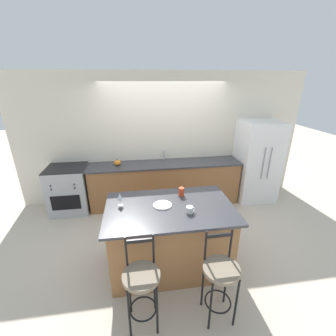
{
  "coord_description": "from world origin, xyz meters",
  "views": [
    {
      "loc": [
        -0.57,
        -3.97,
        2.54
      ],
      "look_at": [
        -0.07,
        -0.54,
        1.16
      ],
      "focal_mm": 24.0,
      "sensor_mm": 36.0,
      "label": 1
    }
  ],
  "objects_px": {
    "refrigerator": "(257,161)",
    "coffee_mug": "(190,210)",
    "pumpkin_decoration": "(117,163)",
    "bar_stool_far": "(220,276)",
    "oven_range": "(69,189)",
    "bar_stool_near": "(142,283)",
    "dinner_plate": "(162,205)",
    "wine_glass": "(120,197)",
    "tumbler_cup": "(181,192)"
  },
  "relations": [
    {
      "from": "refrigerator",
      "to": "coffee_mug",
      "type": "bearing_deg",
      "value": -136.03
    },
    {
      "from": "pumpkin_decoration",
      "to": "bar_stool_far",
      "type": "bearing_deg",
      "value": -65.25
    },
    {
      "from": "bar_stool_far",
      "to": "refrigerator",
      "type": "bearing_deg",
      "value": 55.46
    },
    {
      "from": "oven_range",
      "to": "bar_stool_near",
      "type": "distance_m",
      "value": 2.88
    },
    {
      "from": "bar_stool_far",
      "to": "dinner_plate",
      "type": "xyz_separation_m",
      "value": [
        -0.51,
        0.89,
        0.39
      ]
    },
    {
      "from": "oven_range",
      "to": "coffee_mug",
      "type": "xyz_separation_m",
      "value": [
        2.01,
        -1.9,
        0.53
      ]
    },
    {
      "from": "refrigerator",
      "to": "coffee_mug",
      "type": "relative_size",
      "value": 14.51
    },
    {
      "from": "bar_stool_near",
      "to": "wine_glass",
      "type": "distance_m",
      "value": 1.1
    },
    {
      "from": "dinner_plate",
      "to": "tumbler_cup",
      "type": "height_order",
      "value": "tumbler_cup"
    },
    {
      "from": "bar_stool_near",
      "to": "wine_glass",
      "type": "xyz_separation_m",
      "value": [
        -0.23,
        0.95,
        0.51
      ]
    },
    {
      "from": "bar_stool_near",
      "to": "tumbler_cup",
      "type": "bearing_deg",
      "value": 60.1
    },
    {
      "from": "wine_glass",
      "to": "tumbler_cup",
      "type": "relative_size",
      "value": 1.43
    },
    {
      "from": "tumbler_cup",
      "to": "pumpkin_decoration",
      "type": "distance_m",
      "value": 1.8
    },
    {
      "from": "oven_range",
      "to": "bar_stool_far",
      "type": "distance_m",
      "value": 3.39
    },
    {
      "from": "refrigerator",
      "to": "tumbler_cup",
      "type": "xyz_separation_m",
      "value": [
        -1.96,
        -1.42,
        0.15
      ]
    },
    {
      "from": "wine_glass",
      "to": "bar_stool_far",
      "type": "bearing_deg",
      "value": -42.62
    },
    {
      "from": "refrigerator",
      "to": "dinner_plate",
      "type": "height_order",
      "value": "refrigerator"
    },
    {
      "from": "coffee_mug",
      "to": "bar_stool_far",
      "type": "bearing_deg",
      "value": -74.27
    },
    {
      "from": "oven_range",
      "to": "coffee_mug",
      "type": "relative_size",
      "value": 7.88
    },
    {
      "from": "bar_stool_near",
      "to": "tumbler_cup",
      "type": "relative_size",
      "value": 8.65
    },
    {
      "from": "bar_stool_far",
      "to": "coffee_mug",
      "type": "distance_m",
      "value": 0.82
    },
    {
      "from": "bar_stool_far",
      "to": "wine_glass",
      "type": "distance_m",
      "value": 1.53
    },
    {
      "from": "refrigerator",
      "to": "bar_stool_near",
      "type": "height_order",
      "value": "refrigerator"
    },
    {
      "from": "coffee_mug",
      "to": "pumpkin_decoration",
      "type": "bearing_deg",
      "value": 117.6
    },
    {
      "from": "oven_range",
      "to": "wine_glass",
      "type": "bearing_deg",
      "value": -54.72
    },
    {
      "from": "tumbler_cup",
      "to": "coffee_mug",
      "type": "bearing_deg",
      "value": -88.0
    },
    {
      "from": "bar_stool_near",
      "to": "oven_range",
      "type": "bearing_deg",
      "value": 118.15
    },
    {
      "from": "bar_stool_far",
      "to": "dinner_plate",
      "type": "height_order",
      "value": "bar_stool_far"
    },
    {
      "from": "wine_glass",
      "to": "coffee_mug",
      "type": "height_order",
      "value": "wine_glass"
    },
    {
      "from": "dinner_plate",
      "to": "tumbler_cup",
      "type": "distance_m",
      "value": 0.39
    },
    {
      "from": "wine_glass",
      "to": "oven_range",
      "type": "bearing_deg",
      "value": 125.28
    },
    {
      "from": "oven_range",
      "to": "dinner_plate",
      "type": "distance_m",
      "value": 2.43
    },
    {
      "from": "bar_stool_near",
      "to": "bar_stool_far",
      "type": "distance_m",
      "value": 0.84
    },
    {
      "from": "coffee_mug",
      "to": "wine_glass",
      "type": "bearing_deg",
      "value": 160.62
    },
    {
      "from": "oven_range",
      "to": "dinner_plate",
      "type": "bearing_deg",
      "value": -44.94
    },
    {
      "from": "tumbler_cup",
      "to": "pumpkin_decoration",
      "type": "bearing_deg",
      "value": 123.91
    },
    {
      "from": "bar_stool_near",
      "to": "coffee_mug",
      "type": "distance_m",
      "value": 1.0
    },
    {
      "from": "oven_range",
      "to": "pumpkin_decoration",
      "type": "bearing_deg",
      "value": 2.66
    },
    {
      "from": "tumbler_cup",
      "to": "pumpkin_decoration",
      "type": "height_order",
      "value": "tumbler_cup"
    },
    {
      "from": "oven_range",
      "to": "bar_stool_near",
      "type": "bearing_deg",
      "value": -61.85
    },
    {
      "from": "bar_stool_near",
      "to": "dinner_plate",
      "type": "relative_size",
      "value": 4.21
    },
    {
      "from": "coffee_mug",
      "to": "tumbler_cup",
      "type": "relative_size",
      "value": 0.97
    },
    {
      "from": "bar_stool_far",
      "to": "pumpkin_decoration",
      "type": "distance_m",
      "value": 2.91
    },
    {
      "from": "refrigerator",
      "to": "dinner_plate",
      "type": "distance_m",
      "value": 2.8
    },
    {
      "from": "wine_glass",
      "to": "tumbler_cup",
      "type": "xyz_separation_m",
      "value": [
        0.86,
        0.15,
        -0.06
      ]
    },
    {
      "from": "oven_range",
      "to": "coffee_mug",
      "type": "height_order",
      "value": "coffee_mug"
    },
    {
      "from": "bar_stool_near",
      "to": "dinner_plate",
      "type": "bearing_deg",
      "value": 69.27
    },
    {
      "from": "refrigerator",
      "to": "dinner_plate",
      "type": "bearing_deg",
      "value": -143.86
    },
    {
      "from": "wine_glass",
      "to": "dinner_plate",
      "type": "bearing_deg",
      "value": -8.83
    },
    {
      "from": "bar_stool_near",
      "to": "coffee_mug",
      "type": "bearing_deg",
      "value": 44.66
    }
  ]
}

